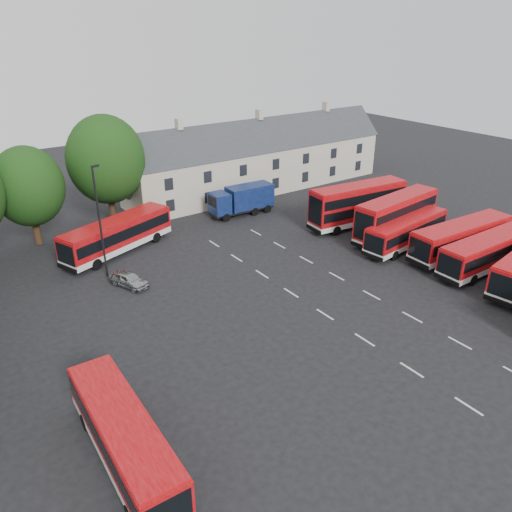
% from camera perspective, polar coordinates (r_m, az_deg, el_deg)
% --- Properties ---
extents(ground, '(140.00, 140.00, 0.00)m').
position_cam_1_polar(ground, '(36.50, 10.02, -7.95)').
color(ground, black).
rests_on(ground, ground).
extents(lane_markings, '(5.15, 33.80, 0.01)m').
position_cam_1_polar(lane_markings, '(39.23, 10.59, -5.47)').
color(lane_markings, beige).
rests_on(lane_markings, ground).
extents(terrace_houses, '(35.70, 7.13, 10.06)m').
position_cam_1_polar(terrace_houses, '(64.62, 0.36, 10.98)').
color(terrace_houses, beige).
rests_on(terrace_houses, ground).
extents(bus_row_c, '(10.84, 2.63, 3.06)m').
position_cam_1_polar(bus_row_c, '(47.49, 24.99, 0.58)').
color(bus_row_c, silver).
rests_on(bus_row_c, ground).
extents(bus_row_d, '(11.44, 3.19, 3.20)m').
position_cam_1_polar(bus_row_d, '(49.43, 22.45, 2.09)').
color(bus_row_d, silver).
rests_on(bus_row_d, ground).
extents(bus_row_e, '(10.55, 3.50, 2.93)m').
position_cam_1_polar(bus_row_e, '(49.72, 16.82, 2.89)').
color(bus_row_e, silver).
rests_on(bus_row_e, ground).
extents(bus_dd_south, '(10.77, 3.58, 4.33)m').
position_cam_1_polar(bus_dd_south, '(51.33, 15.74, 4.57)').
color(bus_dd_south, silver).
rests_on(bus_dd_south, ground).
extents(bus_dd_north, '(11.16, 3.63, 4.50)m').
position_cam_1_polar(bus_dd_north, '(53.61, 11.56, 6.00)').
color(bus_dd_north, silver).
rests_on(bus_dd_north, ground).
extents(bus_west, '(2.65, 10.35, 2.91)m').
position_cam_1_polar(bus_west, '(26.25, -14.86, -19.10)').
color(bus_west, silver).
rests_on(bus_west, ground).
extents(bus_north, '(11.59, 6.40, 3.22)m').
position_cam_1_polar(bus_north, '(48.10, -15.56, 2.52)').
color(bus_north, silver).
rests_on(bus_north, ground).
extents(box_truck, '(7.46, 2.71, 3.21)m').
position_cam_1_polar(box_truck, '(56.04, -1.56, 6.53)').
color(box_truck, black).
rests_on(box_truck, ground).
extents(silver_car, '(2.73, 3.89, 1.23)m').
position_cam_1_polar(silver_car, '(42.17, -14.35, -2.61)').
color(silver_car, '#ADAFB5').
rests_on(silver_car, ground).
extents(lamppost, '(0.67, 0.36, 9.64)m').
position_cam_1_polar(lamppost, '(42.60, -17.43, 3.99)').
color(lamppost, black).
rests_on(lamppost, ground).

